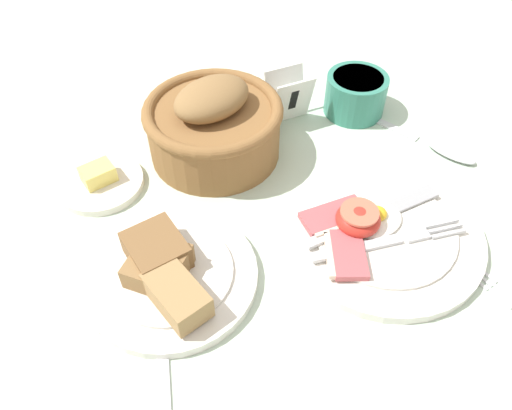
{
  "coord_description": "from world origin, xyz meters",
  "views": [
    {
      "loc": [
        -0.21,
        -0.29,
        0.46
      ],
      "look_at": [
        -0.04,
        0.07,
        0.02
      ],
      "focal_mm": 35.0,
      "sensor_mm": 36.0,
      "label": 1
    }
  ],
  "objects_px": {
    "breakfast_plate": "(378,231)",
    "butter_dish": "(100,181)",
    "bread_basket": "(214,125)",
    "number_card": "(289,97)",
    "sugar_cup": "(356,93)",
    "teaspoon_by_saucer": "(433,144)",
    "bread_plate": "(168,273)"
  },
  "relations": [
    {
      "from": "breakfast_plate",
      "to": "sugar_cup",
      "type": "bearing_deg",
      "value": 64.8
    },
    {
      "from": "sugar_cup",
      "to": "number_card",
      "type": "distance_m",
      "value": 0.1
    },
    {
      "from": "sugar_cup",
      "to": "number_card",
      "type": "bearing_deg",
      "value": 165.47
    },
    {
      "from": "teaspoon_by_saucer",
      "to": "bread_plate",
      "type": "bearing_deg",
      "value": -106.03
    },
    {
      "from": "breakfast_plate",
      "to": "teaspoon_by_saucer",
      "type": "relative_size",
      "value": 1.28
    },
    {
      "from": "sugar_cup",
      "to": "butter_dish",
      "type": "relative_size",
      "value": 0.81
    },
    {
      "from": "breakfast_plate",
      "to": "sugar_cup",
      "type": "distance_m",
      "value": 0.25
    },
    {
      "from": "breakfast_plate",
      "to": "teaspoon_by_saucer",
      "type": "bearing_deg",
      "value": 32.91
    },
    {
      "from": "butter_dish",
      "to": "breakfast_plate",
      "type": "bearing_deg",
      "value": -38.26
    },
    {
      "from": "bread_plate",
      "to": "bread_basket",
      "type": "relative_size",
      "value": 1.03
    },
    {
      "from": "butter_dish",
      "to": "teaspoon_by_saucer",
      "type": "relative_size",
      "value": 0.6
    },
    {
      "from": "sugar_cup",
      "to": "bread_plate",
      "type": "bearing_deg",
      "value": -152.39
    },
    {
      "from": "sugar_cup",
      "to": "butter_dish",
      "type": "height_order",
      "value": "sugar_cup"
    },
    {
      "from": "butter_dish",
      "to": "number_card",
      "type": "height_order",
      "value": "number_card"
    },
    {
      "from": "breakfast_plate",
      "to": "number_card",
      "type": "bearing_deg",
      "value": 88.41
    },
    {
      "from": "teaspoon_by_saucer",
      "to": "butter_dish",
      "type": "bearing_deg",
      "value": -129.61
    },
    {
      "from": "number_card",
      "to": "breakfast_plate",
      "type": "bearing_deg",
      "value": -91.75
    },
    {
      "from": "bread_basket",
      "to": "number_card",
      "type": "xyz_separation_m",
      "value": [
        0.13,
        0.03,
        -0.01
      ]
    },
    {
      "from": "bread_plate",
      "to": "teaspoon_by_saucer",
      "type": "distance_m",
      "value": 0.41
    },
    {
      "from": "butter_dish",
      "to": "teaspoon_by_saucer",
      "type": "bearing_deg",
      "value": -14.58
    },
    {
      "from": "breakfast_plate",
      "to": "butter_dish",
      "type": "height_order",
      "value": "breakfast_plate"
    },
    {
      "from": "bread_plate",
      "to": "sugar_cup",
      "type": "bearing_deg",
      "value": 27.61
    },
    {
      "from": "breakfast_plate",
      "to": "butter_dish",
      "type": "relative_size",
      "value": 2.12
    },
    {
      "from": "bread_plate",
      "to": "bread_basket",
      "type": "height_order",
      "value": "bread_basket"
    },
    {
      "from": "sugar_cup",
      "to": "teaspoon_by_saucer",
      "type": "height_order",
      "value": "sugar_cup"
    },
    {
      "from": "number_card",
      "to": "butter_dish",
      "type": "bearing_deg",
      "value": -174.53
    },
    {
      "from": "sugar_cup",
      "to": "number_card",
      "type": "relative_size",
      "value": 1.21
    },
    {
      "from": "butter_dish",
      "to": "number_card",
      "type": "bearing_deg",
      "value": 5.63
    },
    {
      "from": "bread_basket",
      "to": "butter_dish",
      "type": "height_order",
      "value": "bread_basket"
    },
    {
      "from": "teaspoon_by_saucer",
      "to": "number_card",
      "type": "bearing_deg",
      "value": -157.62
    },
    {
      "from": "bread_basket",
      "to": "sugar_cup",
      "type": "bearing_deg",
      "value": 0.55
    },
    {
      "from": "sugar_cup",
      "to": "bread_basket",
      "type": "relative_size",
      "value": 0.49
    }
  ]
}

